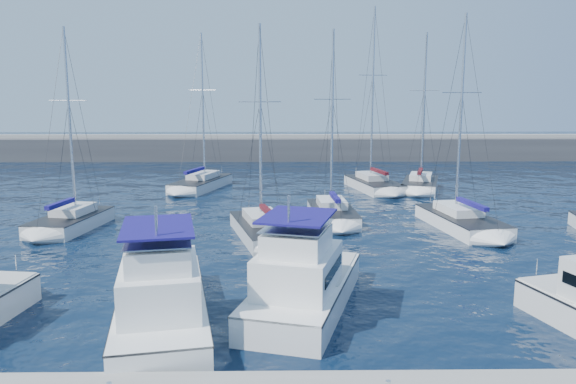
{
  "coord_description": "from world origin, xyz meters",
  "views": [
    {
      "loc": [
        -3.09,
        -25.9,
        8.97
      ],
      "look_at": [
        -2.62,
        8.26,
        3.0
      ],
      "focal_mm": 35.0,
      "sensor_mm": 36.0,
      "label": 1
    }
  ],
  "objects_px": {
    "motor_yacht_stbd_inner": "(302,285)",
    "sailboat_mid_d": "(461,221)",
    "sailboat_mid_a": "(71,221)",
    "sailboat_back_c": "(420,184)",
    "sailboat_back_b": "(373,184)",
    "sailboat_back_a": "(201,183)",
    "motor_yacht_port_inner": "(161,299)",
    "sailboat_mid_c": "(332,214)",
    "sailboat_mid_b": "(264,230)"
  },
  "relations": [
    {
      "from": "sailboat_mid_d",
      "to": "sailboat_back_b",
      "type": "distance_m",
      "value": 16.0
    },
    {
      "from": "motor_yacht_stbd_inner",
      "to": "sailboat_mid_a",
      "type": "relative_size",
      "value": 0.71
    },
    {
      "from": "sailboat_mid_c",
      "to": "sailboat_back_a",
      "type": "height_order",
      "value": "sailboat_back_a"
    },
    {
      "from": "motor_yacht_stbd_inner",
      "to": "sailboat_mid_d",
      "type": "bearing_deg",
      "value": 68.01
    },
    {
      "from": "sailboat_back_b",
      "to": "sailboat_back_c",
      "type": "relative_size",
      "value": 1.16
    },
    {
      "from": "motor_yacht_port_inner",
      "to": "sailboat_back_b",
      "type": "bearing_deg",
      "value": 55.94
    },
    {
      "from": "sailboat_mid_a",
      "to": "sailboat_back_c",
      "type": "relative_size",
      "value": 0.92
    },
    {
      "from": "motor_yacht_stbd_inner",
      "to": "sailboat_back_b",
      "type": "height_order",
      "value": "sailboat_back_b"
    },
    {
      "from": "motor_yacht_port_inner",
      "to": "sailboat_back_a",
      "type": "xyz_separation_m",
      "value": [
        -2.97,
        32.59,
        -0.61
      ]
    },
    {
      "from": "sailboat_mid_d",
      "to": "sailboat_mid_a",
      "type": "bearing_deg",
      "value": 170.59
    },
    {
      "from": "motor_yacht_port_inner",
      "to": "motor_yacht_stbd_inner",
      "type": "relative_size",
      "value": 1.1
    },
    {
      "from": "sailboat_mid_a",
      "to": "sailboat_mid_c",
      "type": "distance_m",
      "value": 17.96
    },
    {
      "from": "sailboat_back_c",
      "to": "sailboat_back_a",
      "type": "bearing_deg",
      "value": -165.64
    },
    {
      "from": "sailboat_mid_b",
      "to": "sailboat_back_c",
      "type": "distance_m",
      "value": 22.74
    },
    {
      "from": "sailboat_mid_d",
      "to": "sailboat_back_a",
      "type": "height_order",
      "value": "sailboat_back_a"
    },
    {
      "from": "sailboat_mid_c",
      "to": "motor_yacht_stbd_inner",
      "type": "bearing_deg",
      "value": -102.25
    },
    {
      "from": "sailboat_back_a",
      "to": "sailboat_back_c",
      "type": "relative_size",
      "value": 1.0
    },
    {
      "from": "sailboat_mid_d",
      "to": "sailboat_mid_c",
      "type": "bearing_deg",
      "value": 155.1
    },
    {
      "from": "sailboat_mid_c",
      "to": "sailboat_back_c",
      "type": "height_order",
      "value": "sailboat_back_c"
    },
    {
      "from": "motor_yacht_stbd_inner",
      "to": "sailboat_mid_c",
      "type": "xyz_separation_m",
      "value": [
        2.81,
        16.92,
        -0.61
      ]
    },
    {
      "from": "sailboat_mid_c",
      "to": "sailboat_mid_d",
      "type": "bearing_deg",
      "value": -18.77
    },
    {
      "from": "sailboat_mid_a",
      "to": "sailboat_back_b",
      "type": "bearing_deg",
      "value": 43.26
    },
    {
      "from": "sailboat_mid_c",
      "to": "sailboat_back_b",
      "type": "bearing_deg",
      "value": 66.0
    },
    {
      "from": "sailboat_mid_b",
      "to": "sailboat_back_a",
      "type": "height_order",
      "value": "sailboat_back_a"
    },
    {
      "from": "motor_yacht_port_inner",
      "to": "motor_yacht_stbd_inner",
      "type": "bearing_deg",
      "value": 5.36
    },
    {
      "from": "motor_yacht_port_inner",
      "to": "sailboat_back_a",
      "type": "relative_size",
      "value": 0.72
    },
    {
      "from": "motor_yacht_port_inner",
      "to": "sailboat_mid_c",
      "type": "relative_size",
      "value": 0.78
    },
    {
      "from": "sailboat_mid_d",
      "to": "sailboat_back_c",
      "type": "height_order",
      "value": "sailboat_back_c"
    },
    {
      "from": "motor_yacht_stbd_inner",
      "to": "sailboat_mid_d",
      "type": "height_order",
      "value": "sailboat_mid_d"
    },
    {
      "from": "motor_yacht_port_inner",
      "to": "sailboat_mid_a",
      "type": "height_order",
      "value": "sailboat_mid_a"
    },
    {
      "from": "sailboat_back_c",
      "to": "sailboat_mid_d",
      "type": "bearing_deg",
      "value": -76.65
    },
    {
      "from": "sailboat_mid_d",
      "to": "sailboat_mid_b",
      "type": "bearing_deg",
      "value": -179.23
    },
    {
      "from": "motor_yacht_stbd_inner",
      "to": "sailboat_mid_c",
      "type": "distance_m",
      "value": 17.16
    },
    {
      "from": "sailboat_mid_b",
      "to": "sailboat_back_a",
      "type": "bearing_deg",
      "value": 95.14
    },
    {
      "from": "sailboat_mid_a",
      "to": "sailboat_mid_c",
      "type": "height_order",
      "value": "sailboat_mid_c"
    },
    {
      "from": "motor_yacht_stbd_inner",
      "to": "sailboat_mid_a",
      "type": "height_order",
      "value": "sailboat_mid_a"
    },
    {
      "from": "motor_yacht_stbd_inner",
      "to": "sailboat_back_b",
      "type": "bearing_deg",
      "value": 91.21
    },
    {
      "from": "sailboat_back_a",
      "to": "sailboat_back_c",
      "type": "bearing_deg",
      "value": 14.03
    },
    {
      "from": "sailboat_mid_b",
      "to": "sailboat_back_b",
      "type": "distance_m",
      "value": 20.47
    },
    {
      "from": "sailboat_mid_a",
      "to": "sailboat_back_a",
      "type": "xyz_separation_m",
      "value": [
        6.51,
        16.25,
        -0.0
      ]
    },
    {
      "from": "sailboat_mid_b",
      "to": "sailboat_mid_d",
      "type": "relative_size",
      "value": 0.93
    },
    {
      "from": "sailboat_mid_a",
      "to": "sailboat_back_c",
      "type": "bearing_deg",
      "value": 38.35
    },
    {
      "from": "sailboat_mid_a",
      "to": "motor_yacht_port_inner",
      "type": "bearing_deg",
      "value": -50.52
    },
    {
      "from": "sailboat_back_b",
      "to": "sailboat_mid_a",
      "type": "bearing_deg",
      "value": -158.5
    },
    {
      "from": "motor_yacht_port_inner",
      "to": "sailboat_back_c",
      "type": "height_order",
      "value": "sailboat_back_c"
    },
    {
      "from": "motor_yacht_stbd_inner",
      "to": "motor_yacht_port_inner",
      "type": "bearing_deg",
      "value": -147.58
    },
    {
      "from": "sailboat_mid_a",
      "to": "sailboat_mid_d",
      "type": "height_order",
      "value": "sailboat_mid_d"
    },
    {
      "from": "motor_yacht_port_inner",
      "to": "sailboat_mid_b",
      "type": "bearing_deg",
      "value": 64.49
    },
    {
      "from": "sailboat_mid_d",
      "to": "sailboat_back_b",
      "type": "relative_size",
      "value": 0.84
    },
    {
      "from": "sailboat_mid_a",
      "to": "sailboat_back_b",
      "type": "height_order",
      "value": "sailboat_back_b"
    }
  ]
}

